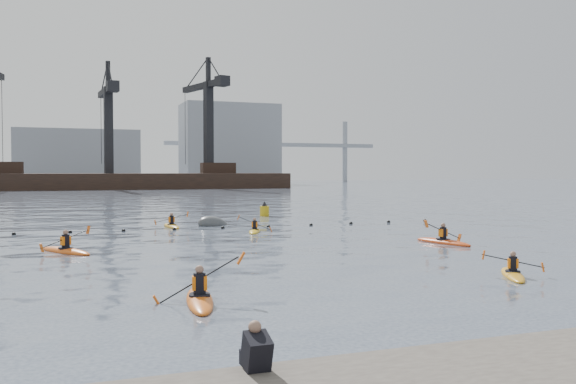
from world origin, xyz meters
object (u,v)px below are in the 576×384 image
Objects in this scene: kayaker_4 at (443,241)px; kayaker_5 at (172,225)px; mooring_buoy at (213,225)px; nav_buoy at (264,211)px; kayaker_2 at (66,250)px; kayaker_1 at (513,273)px; kayaker_0 at (200,298)px; kayaker_3 at (255,230)px.

kayaker_4 reaches higher than kayaker_5.
mooring_buoy is 8.86m from nav_buoy.
kayaker_2 is 1.03× the size of kayaker_5.
kayaker_4 reaches higher than kayaker_2.
mooring_buoy is at bearing -69.44° from kayaker_4.
kayaker_1 is 29.46m from nav_buoy.
mooring_buoy is (-8.47, 13.81, -0.11)m from kayaker_4.
nav_buoy is (0.61, 29.45, 0.31)m from kayaker_1.
kayaker_0 is 17.01m from kayaker_4.
kayaker_1 is at bearing -55.71° from kayaker_3.
kayaker_3 is at bearing 77.69° from kayaker_0.
kayaker_1 is 23.75m from kayaker_5.
kayaker_3 is at bearing -2.51° from kayaker_2.
kayaker_1 is 9.52m from kayaker_4.
nav_buoy reaches higher than kayaker_3.
kayaker_0 is at bearing -147.13° from kayaker_1.
kayaker_3 is 0.91× the size of kayaker_5.
kayaker_3 is 5.37m from mooring_buoy.
kayaker_0 is 1.22× the size of kayaker_3.
kayaker_4 is (17.70, -2.85, 0.00)m from kayaker_2.
kayaker_0 is 1.00× the size of kayaker_4.
kayaker_3 is at bearing -61.02° from kayaker_4.
kayaker_4 reaches higher than mooring_buoy.
kayaker_5 is 2.47× the size of nav_buoy.
kayaker_2 reaches higher than kayaker_5.
kayaker_0 reaches higher than kayaker_3.
kayaker_5 is (-7.96, 22.37, 0.01)m from kayaker_1.
kayaker_2 is (-3.44, 12.12, -0.00)m from kayaker_0.
kayaker_5 is (-4.09, 4.86, 0.01)m from kayaker_3.
kayaker_2 is at bearing 115.11° from kayaker_0.
kayaker_5 is (6.42, 10.60, -0.01)m from kayaker_2.
kayaker_0 is at bearing -89.79° from kayaker_3.
kayaker_1 is 2.18× the size of nav_buoy.
nav_buoy reaches higher than kayaker_1.
kayaker_4 is (7.20, -8.59, 0.02)m from kayaker_3.
kayaker_3 is 0.82× the size of kayaker_4.
kayaker_3 is at bearing 133.55° from kayaker_1.
kayaker_1 is at bearing -70.47° from kayaker_2.
kayaker_2 is at bearing -129.55° from kayaker_3.
kayaker_0 is 10.95m from kayaker_1.
kayaker_4 is at bearing 42.29° from kayaker_0.
kayaker_0 is 23.79m from mooring_buoy.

